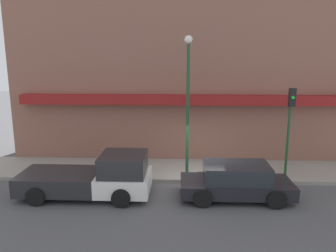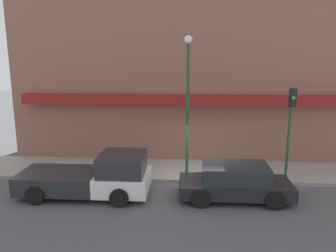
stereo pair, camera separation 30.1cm
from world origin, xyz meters
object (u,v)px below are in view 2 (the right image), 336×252
object	(u,v)px
parked_car	(235,182)
street_lamp	(188,91)
fire_hydrant	(246,167)
pickup_truck	(94,177)
traffic_light	(291,117)

from	to	relation	value
parked_car	street_lamp	distance (m)	4.48
fire_hydrant	parked_car	bearing A→B (deg)	-109.54
street_lamp	fire_hydrant	bearing A→B (deg)	0.67
parked_car	street_lamp	world-z (taller)	street_lamp
pickup_truck	fire_hydrant	xyz separation A→B (m)	(6.50, 2.31, -0.26)
parked_car	traffic_light	bearing A→B (deg)	37.27
parked_car	fire_hydrant	size ratio (longest dim) A/B	6.23
pickup_truck	fire_hydrant	bearing A→B (deg)	17.92
fire_hydrant	street_lamp	bearing A→B (deg)	-179.33
traffic_light	pickup_truck	bearing A→B (deg)	-165.49
fire_hydrant	street_lamp	world-z (taller)	street_lamp
fire_hydrant	traffic_light	bearing A→B (deg)	-4.84
pickup_truck	fire_hydrant	distance (m)	6.91
pickup_truck	traffic_light	bearing A→B (deg)	12.87
fire_hydrant	pickup_truck	bearing A→B (deg)	-160.45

